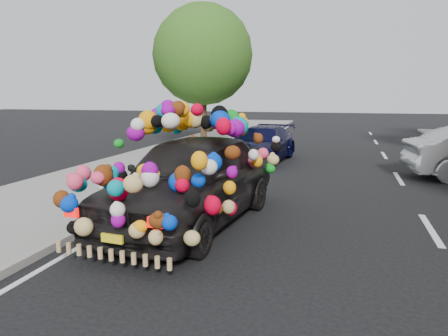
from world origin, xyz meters
name	(u,v)px	position (x,y,z in m)	size (l,w,h in m)	color
ground	(237,215)	(0.00, 0.00, 0.00)	(100.00, 100.00, 0.00)	black
sidewalk	(54,199)	(-4.30, 0.00, 0.06)	(4.00, 60.00, 0.12)	gray
kerb	(132,204)	(-2.35, 0.00, 0.07)	(0.15, 60.00, 0.13)	gray
lane_markings	(431,229)	(3.60, 0.00, 0.01)	(6.00, 50.00, 0.01)	silver
tree_near_sidewalk	(203,55)	(-3.80, 9.50, 4.02)	(4.20, 4.20, 6.13)	#332114
plush_art_car	(191,160)	(-0.72, -0.71, 1.21)	(2.89, 5.40, 2.35)	black
navy_sedan	(262,144)	(-0.84, 7.13, 0.63)	(1.77, 4.36, 1.26)	black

